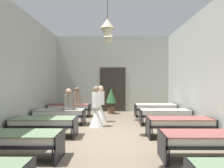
# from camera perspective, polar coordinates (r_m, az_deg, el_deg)

# --- Properties ---
(ground_plane) EXTENTS (6.70, 11.77, 0.10)m
(ground_plane) POSITION_cam_1_polar(r_m,az_deg,el_deg) (6.75, -0.08, -13.87)
(ground_plane) COLOR #7A6B56
(room_shell) EXTENTS (6.50, 11.37, 4.10)m
(room_shell) POSITION_cam_1_polar(r_m,az_deg,el_deg) (7.85, -0.00, 3.68)
(room_shell) COLOR #B2B7AD
(room_shell) RESTS_ON ground
(bed_left_row_1) EXTENTS (1.90, 0.84, 0.57)m
(bed_left_row_1) POSITION_cam_1_polar(r_m,az_deg,el_deg) (5.22, -23.45, -12.81)
(bed_left_row_1) COLOR black
(bed_left_row_1) RESTS_ON ground
(bed_right_row_1) EXTENTS (1.90, 0.84, 0.57)m
(bed_right_row_1) POSITION_cam_1_polar(r_m,az_deg,el_deg) (5.17, 23.10, -12.93)
(bed_right_row_1) COLOR black
(bed_right_row_1) RESTS_ON ground
(bed_left_row_2) EXTENTS (1.90, 0.84, 0.57)m
(bed_left_row_2) POSITION_cam_1_polar(r_m,az_deg,el_deg) (6.96, -17.02, -9.35)
(bed_left_row_2) COLOR black
(bed_left_row_2) RESTS_ON ground
(bed_right_row_2) EXTENTS (1.90, 0.84, 0.57)m
(bed_right_row_2) POSITION_cam_1_polar(r_m,az_deg,el_deg) (6.93, 16.95, -9.40)
(bed_right_row_2) COLOR black
(bed_right_row_2) RESTS_ON ground
(bed_left_row_3) EXTENTS (1.90, 0.84, 0.57)m
(bed_left_row_3) POSITION_cam_1_polar(r_m,az_deg,el_deg) (8.77, -13.26, -7.24)
(bed_left_row_3) COLOR black
(bed_left_row_3) RESTS_ON ground
(bed_right_row_3) EXTENTS (1.90, 0.84, 0.57)m
(bed_right_row_3) POSITION_cam_1_polar(r_m,az_deg,el_deg) (8.74, 13.38, -7.26)
(bed_right_row_3) COLOR black
(bed_right_row_3) RESTS_ON ground
(bed_left_row_4) EXTENTS (1.90, 0.84, 0.57)m
(bed_left_row_4) POSITION_cam_1_polar(r_m,az_deg,el_deg) (10.61, -10.82, -5.84)
(bed_left_row_4) COLOR black
(bed_left_row_4) RESTS_ON ground
(bed_right_row_4) EXTENTS (1.90, 0.84, 0.57)m
(bed_right_row_4) POSITION_cam_1_polar(r_m,az_deg,el_deg) (10.59, 11.06, -5.85)
(bed_right_row_4) COLOR black
(bed_right_row_4) RESTS_ON ground
(nurse_near_aisle) EXTENTS (0.52, 0.52, 1.49)m
(nurse_near_aisle) POSITION_cam_1_polar(r_m,az_deg,el_deg) (9.07, -2.91, -6.38)
(nurse_near_aisle) COLOR white
(nurse_near_aisle) RESTS_ON ground
(nurse_mid_aisle) EXTENTS (0.52, 0.52, 1.49)m
(nurse_mid_aisle) POSITION_cam_1_polar(r_m,az_deg,el_deg) (8.14, -4.05, -7.20)
(nurse_mid_aisle) COLOR white
(nurse_mid_aisle) RESTS_ON ground
(patient_seated_primary) EXTENTS (0.44, 0.44, 0.80)m
(patient_seated_primary) POSITION_cam_1_polar(r_m,az_deg,el_deg) (10.46, -8.99, -3.56)
(patient_seated_primary) COLOR gray
(patient_seated_primary) RESTS_ON bed_left_row_4
(patient_seated_secondary) EXTENTS (0.44, 0.44, 0.80)m
(patient_seated_secondary) POSITION_cam_1_polar(r_m,az_deg,el_deg) (8.59, -11.07, -4.51)
(patient_seated_secondary) COLOR slate
(patient_seated_secondary) RESTS_ON bed_left_row_3
(potted_plant) EXTENTS (0.55, 0.55, 1.28)m
(potted_plant) POSITION_cam_1_polar(r_m,az_deg,el_deg) (11.29, -0.21, -3.57)
(potted_plant) COLOR brown
(potted_plant) RESTS_ON ground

